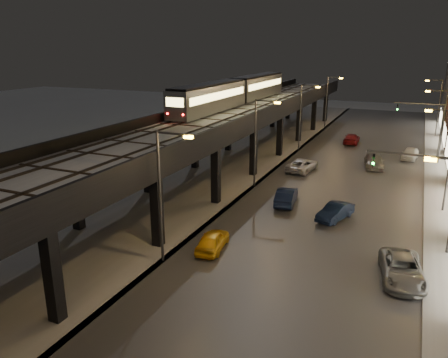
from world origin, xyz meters
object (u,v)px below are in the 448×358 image
(car_onc_silver, at_px, (335,212))
(car_onc_white, at_px, (374,162))
(car_near_white, at_px, (286,197))
(subway_train, at_px, (237,91))
(car_taxi, at_px, (213,241))
(car_onc_red, at_px, (410,154))
(car_mid_silver, at_px, (302,165))
(car_mid_dark, at_px, (351,139))
(car_onc_dark, at_px, (402,270))

(car_onc_silver, relative_size, car_onc_white, 0.80)
(car_near_white, xyz_separation_m, car_onc_silver, (4.81, -1.97, -0.07))
(subway_train, xyz_separation_m, car_taxi, (10.17, -29.12, -7.54))
(car_onc_silver, height_order, car_onc_red, car_onc_red)
(subway_train, bearing_deg, car_onc_silver, -49.17)
(car_taxi, relative_size, car_near_white, 0.89)
(car_mid_silver, relative_size, car_mid_dark, 1.07)
(car_taxi, distance_m, car_mid_dark, 40.55)
(car_mid_dark, bearing_deg, subway_train, 37.26)
(car_mid_silver, bearing_deg, car_taxi, 95.58)
(car_mid_dark, bearing_deg, car_near_white, 85.20)
(car_onc_white, relative_size, car_onc_red, 1.19)
(car_mid_dark, xyz_separation_m, car_onc_silver, (3.20, -31.10, -0.03))
(car_taxi, height_order, car_onc_silver, car_taxi)
(car_taxi, distance_m, car_mid_silver, 22.72)
(subway_train, bearing_deg, car_mid_dark, 38.91)
(subway_train, distance_m, car_taxi, 31.75)
(car_onc_red, bearing_deg, car_near_white, -107.18)
(car_near_white, xyz_separation_m, car_onc_dark, (10.40, -10.35, -0.02))
(car_mid_silver, height_order, car_onc_dark, car_mid_silver)
(car_taxi, bearing_deg, car_onc_white, -114.52)
(car_onc_dark, bearing_deg, car_onc_silver, 114.33)
(car_taxi, relative_size, car_onc_red, 0.94)
(car_onc_white, bearing_deg, car_onc_dark, -90.23)
(car_mid_dark, height_order, car_onc_dark, car_onc_dark)
(car_onc_silver, relative_size, car_onc_red, 0.96)
(subway_train, bearing_deg, car_taxi, -70.76)
(car_taxi, relative_size, car_mid_dark, 0.82)
(car_taxi, distance_m, car_near_white, 11.46)
(car_mid_silver, bearing_deg, car_onc_dark, 125.95)
(car_taxi, height_order, car_onc_red, car_onc_red)
(car_mid_silver, distance_m, car_onc_red, 15.82)
(car_mid_silver, xyz_separation_m, car_onc_red, (11.28, 11.10, -0.00))
(car_mid_dark, bearing_deg, car_mid_silver, 78.71)
(car_onc_red, bearing_deg, car_onc_silver, -95.21)
(car_near_white, bearing_deg, car_onc_dark, 127.52)
(subway_train, bearing_deg, car_mid_silver, -30.35)
(car_taxi, bearing_deg, car_onc_silver, -134.99)
(subway_train, height_order, car_near_white, subway_train)
(car_mid_silver, bearing_deg, car_onc_red, -127.92)
(car_onc_silver, relative_size, car_onc_dark, 0.78)
(car_mid_dark, distance_m, car_onc_red, 10.56)
(car_near_white, height_order, car_onc_white, car_near_white)
(car_taxi, xyz_separation_m, car_mid_silver, (0.78, 22.71, 0.04))
(car_mid_dark, relative_size, car_onc_silver, 1.19)
(car_onc_dark, xyz_separation_m, car_onc_red, (-0.52, 32.91, 0.00))
(subway_train, xyz_separation_m, car_near_white, (12.34, -17.87, -7.48))
(car_taxi, relative_size, car_onc_silver, 0.98)
(subway_train, xyz_separation_m, car_mid_dark, (13.95, 11.26, -7.52))
(car_onc_red, bearing_deg, car_onc_dark, -82.62)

